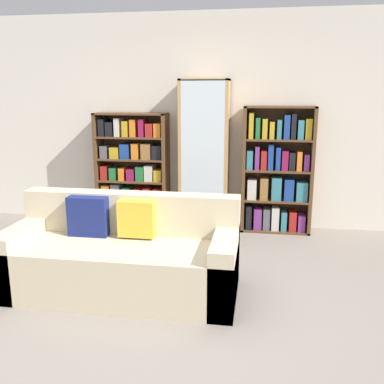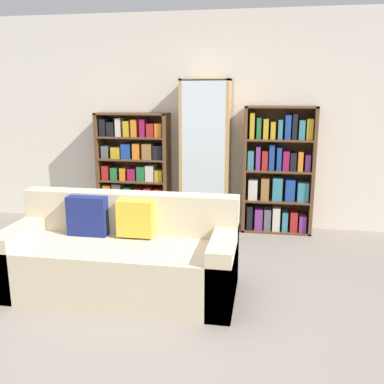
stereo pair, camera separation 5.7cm
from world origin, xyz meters
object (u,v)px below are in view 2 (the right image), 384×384
at_px(bookshelf_left, 134,171).
at_px(display_cabinet, 205,156).
at_px(wine_bottle, 234,229).
at_px(bookshelf_right, 278,174).
at_px(couch, 121,258).

xyz_separation_m(bookshelf_left, display_cabinet, (0.95, -0.02, 0.22)).
bearing_deg(display_cabinet, wine_bottle, -51.45).
xyz_separation_m(display_cabinet, wine_bottle, (0.42, -0.53, -0.78)).
xyz_separation_m(bookshelf_right, wine_bottle, (-0.48, -0.55, -0.58)).
relative_size(couch, bookshelf_right, 1.28).
distance_m(display_cabinet, wine_bottle, 1.03).
height_order(bookshelf_left, wine_bottle, bookshelf_left).
distance_m(couch, wine_bottle, 1.66).
bearing_deg(display_cabinet, couch, -103.73).
relative_size(couch, bookshelf_left, 1.36).
bearing_deg(couch, bookshelf_left, 103.89).
bearing_deg(couch, bookshelf_right, 54.58).
height_order(display_cabinet, bookshelf_right, display_cabinet).
distance_m(couch, bookshelf_right, 2.42).
relative_size(display_cabinet, wine_bottle, 4.74).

